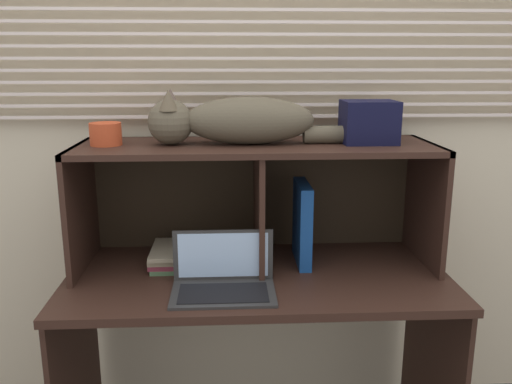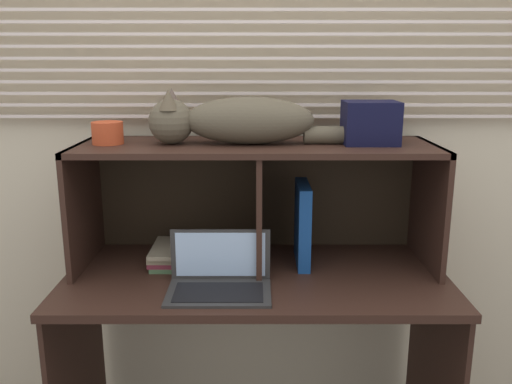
{
  "view_description": "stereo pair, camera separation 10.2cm",
  "coord_description": "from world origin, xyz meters",
  "px_view_note": "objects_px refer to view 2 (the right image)",
  "views": [
    {
      "loc": [
        -0.1,
        -1.68,
        1.52
      ],
      "look_at": [
        0.0,
        0.29,
        1.03
      ],
      "focal_mm": 37.5,
      "sensor_mm": 36.0,
      "label": 1
    },
    {
      "loc": [
        -0.0,
        -1.68,
        1.52
      ],
      "look_at": [
        0.0,
        0.29,
        1.03
      ],
      "focal_mm": 37.5,
      "sensor_mm": 36.0,
      "label": 2
    }
  ],
  "objects_px": {
    "laptop": "(220,279)",
    "storage_box": "(370,123)",
    "binder_upright": "(302,224)",
    "cat": "(235,121)",
    "small_basket": "(108,133)",
    "book_stack": "(178,254)"
  },
  "relations": [
    {
      "from": "binder_upright",
      "to": "storage_box",
      "type": "xyz_separation_m",
      "value": [
        0.24,
        0.0,
        0.39
      ]
    },
    {
      "from": "binder_upright",
      "to": "cat",
      "type": "bearing_deg",
      "value": 180.0
    },
    {
      "from": "binder_upright",
      "to": "storage_box",
      "type": "height_order",
      "value": "storage_box"
    },
    {
      "from": "cat",
      "to": "book_stack",
      "type": "distance_m",
      "value": 0.57
    },
    {
      "from": "laptop",
      "to": "binder_upright",
      "type": "distance_m",
      "value": 0.42
    },
    {
      "from": "binder_upright",
      "to": "small_basket",
      "type": "xyz_separation_m",
      "value": [
        -0.73,
        0.0,
        0.35
      ]
    },
    {
      "from": "laptop",
      "to": "storage_box",
      "type": "bearing_deg",
      "value": 25.02
    },
    {
      "from": "laptop",
      "to": "book_stack",
      "type": "relative_size",
      "value": 1.38
    },
    {
      "from": "small_basket",
      "to": "laptop",
      "type": "bearing_deg",
      "value": -31.11
    },
    {
      "from": "binder_upright",
      "to": "laptop",
      "type": "bearing_deg",
      "value": -140.12
    },
    {
      "from": "book_stack",
      "to": "laptop",
      "type": "bearing_deg",
      "value": -55.32
    },
    {
      "from": "laptop",
      "to": "book_stack",
      "type": "distance_m",
      "value": 0.31
    },
    {
      "from": "laptop",
      "to": "storage_box",
      "type": "distance_m",
      "value": 0.79
    },
    {
      "from": "small_basket",
      "to": "storage_box",
      "type": "xyz_separation_m",
      "value": [
        0.97,
        0.0,
        0.04
      ]
    },
    {
      "from": "book_stack",
      "to": "small_basket",
      "type": "height_order",
      "value": "small_basket"
    },
    {
      "from": "binder_upright",
      "to": "small_basket",
      "type": "height_order",
      "value": "small_basket"
    },
    {
      "from": "laptop",
      "to": "small_basket",
      "type": "bearing_deg",
      "value": 148.89
    },
    {
      "from": "book_stack",
      "to": "small_basket",
      "type": "relative_size",
      "value": 2.22
    },
    {
      "from": "book_stack",
      "to": "small_basket",
      "type": "bearing_deg",
      "value": -179.73
    },
    {
      "from": "book_stack",
      "to": "small_basket",
      "type": "distance_m",
      "value": 0.53
    },
    {
      "from": "cat",
      "to": "book_stack",
      "type": "bearing_deg",
      "value": 179.71
    },
    {
      "from": "binder_upright",
      "to": "small_basket",
      "type": "relative_size",
      "value": 2.76
    }
  ]
}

